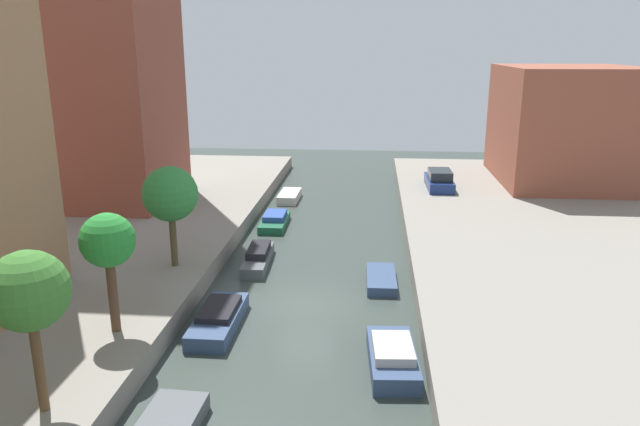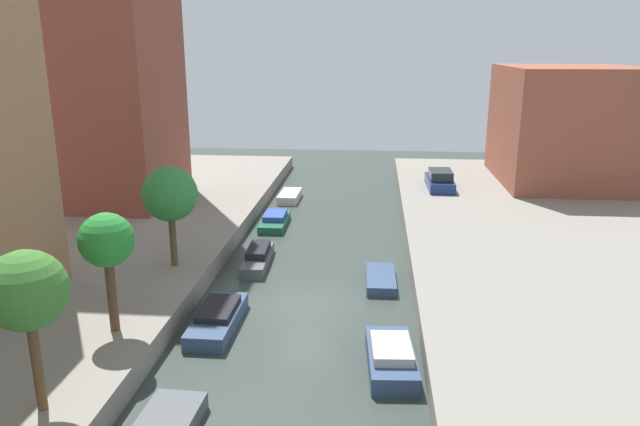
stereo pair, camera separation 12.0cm
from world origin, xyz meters
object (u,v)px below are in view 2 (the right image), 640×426
at_px(street_tree_3, 170,195).
at_px(moored_boat_left_2, 218,318).
at_px(moored_boat_right_2, 391,357).
at_px(parked_car, 440,181).
at_px(moored_boat_left_4, 275,221).
at_px(moored_boat_left_3, 258,257).
at_px(moored_boat_right_3, 381,279).
at_px(low_block_right, 567,125).
at_px(moored_boat_left_5, 290,196).
at_px(street_tree_1, 26,292).
at_px(street_tree_2, 107,242).

bearing_deg(street_tree_3, moored_boat_left_2, -53.51).
bearing_deg(moored_boat_right_2, parked_car, 80.46).
relative_size(moored_boat_left_2, moored_boat_left_4, 1.12).
height_order(moored_boat_left_3, moored_boat_right_3, moored_boat_left_3).
distance_m(moored_boat_left_3, moored_boat_right_3, 7.00).
xyz_separation_m(low_block_right, moored_boat_right_2, (-14.20, -28.63, -5.04)).
bearing_deg(moored_boat_left_5, moored_boat_left_4, -90.29).
relative_size(moored_boat_left_2, moored_boat_right_2, 1.12).
height_order(street_tree_1, moored_boat_left_2, street_tree_1).
bearing_deg(low_block_right, moored_boat_left_4, -152.44).
bearing_deg(street_tree_2, moored_boat_right_3, 37.85).
bearing_deg(street_tree_3, parked_car, 50.55).
xyz_separation_m(street_tree_3, moored_boat_left_3, (3.57, 3.08, -4.21)).
bearing_deg(moored_boat_left_3, moored_boat_left_4, 92.09).
bearing_deg(street_tree_1, low_block_right, 53.69).
relative_size(moored_boat_left_2, moored_boat_right_3, 1.31).
relative_size(low_block_right, moored_boat_right_3, 3.46).
height_order(moored_boat_left_4, moored_boat_right_3, moored_boat_left_4).
relative_size(low_block_right, street_tree_3, 2.44).
xyz_separation_m(moored_boat_left_4, moored_boat_right_2, (7.24, -17.44, 0.09)).
bearing_deg(low_block_right, moored_boat_left_3, -139.02).
bearing_deg(moored_boat_left_4, moored_boat_right_2, -67.44).
height_order(street_tree_3, moored_boat_left_4, street_tree_3).
xyz_separation_m(street_tree_1, moored_boat_left_5, (3.34, 29.28, -4.48)).
height_order(street_tree_2, moored_boat_left_2, street_tree_2).
xyz_separation_m(low_block_right, moored_boat_left_3, (-21.18, -18.40, -5.08)).
height_order(street_tree_2, moored_boat_right_2, street_tree_2).
relative_size(street_tree_3, moored_boat_left_3, 1.09).
distance_m(street_tree_1, moored_boat_left_4, 23.15).
xyz_separation_m(street_tree_3, parked_car, (14.76, 17.93, -3.01)).
xyz_separation_m(street_tree_2, moored_boat_left_5, (3.34, 24.10, -4.23)).
bearing_deg(moored_boat_left_2, moored_boat_right_2, -20.32).
bearing_deg(moored_boat_left_2, moored_boat_right_3, 37.96).
distance_m(moored_boat_left_3, moored_boat_left_5, 14.01).
bearing_deg(moored_boat_left_3, street_tree_1, -103.14).
xyz_separation_m(parked_car, moored_boat_right_3, (-4.54, -17.01, -1.35)).
bearing_deg(street_tree_2, moored_boat_left_4, 79.20).
xyz_separation_m(moored_boat_right_2, moored_boat_right_3, (-0.33, 8.07, -0.20)).
bearing_deg(street_tree_1, moored_boat_left_2, 66.84).
bearing_deg(street_tree_3, moored_boat_left_5, 78.95).
bearing_deg(parked_car, street_tree_3, -129.45).
bearing_deg(moored_boat_right_3, parked_car, 75.05).
bearing_deg(low_block_right, street_tree_1, -126.31).
height_order(street_tree_1, moored_boat_right_2, street_tree_1).
bearing_deg(moored_boat_right_2, moored_boat_left_5, 106.57).
distance_m(street_tree_3, moored_boat_left_5, 17.93).
relative_size(parked_car, moored_boat_left_5, 1.32).
xyz_separation_m(parked_car, moored_boat_left_4, (-11.46, -7.65, -1.25)).
xyz_separation_m(street_tree_2, moored_boat_left_3, (3.57, 10.10, -4.13)).
bearing_deg(moored_boat_left_3, moored_boat_right_2, -55.70).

